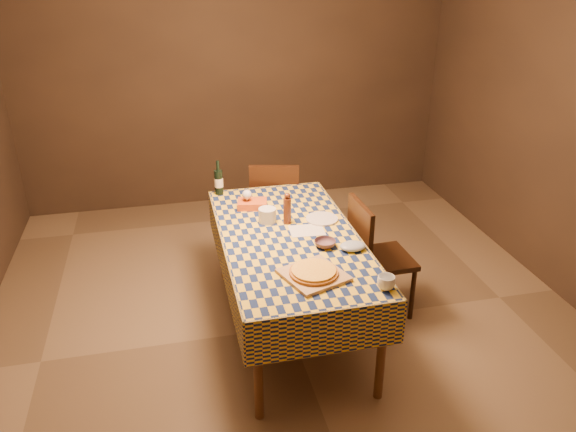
{
  "coord_description": "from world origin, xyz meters",
  "views": [
    {
      "loc": [
        -0.78,
        -3.35,
        2.56
      ],
      "look_at": [
        0.0,
        0.05,
        0.9
      ],
      "focal_mm": 35.0,
      "sensor_mm": 36.0,
      "label": 1
    }
  ],
  "objects": [
    {
      "name": "cutting_board",
      "position": [
        0.02,
        -0.55,
        0.78
      ],
      "size": [
        0.44,
        0.44,
        0.02
      ],
      "primitive_type": "cube",
      "rotation": [
        0.0,
        0.0,
        0.35
      ],
      "color": "tan",
      "rests_on": "dining_table"
    },
    {
      "name": "pepper_mill",
      "position": [
        0.03,
        0.2,
        0.88
      ],
      "size": [
        0.07,
        0.07,
        0.24
      ],
      "color": "#4E2312",
      "rests_on": "dining_table"
    },
    {
      "name": "chair_far",
      "position": [
        0.12,
        1.08,
        0.52
      ],
      "size": [
        0.51,
        0.52,
        0.93
      ],
      "color": "black",
      "rests_on": "ground"
    },
    {
      "name": "chair_right",
      "position": [
        0.66,
        0.07,
        0.52
      ],
      "size": [
        0.44,
        0.44,
        0.93
      ],
      "color": "black",
      "rests_on": "ground"
    },
    {
      "name": "takeout_container",
      "position": [
        -0.17,
        0.53,
        0.8
      ],
      "size": [
        0.25,
        0.2,
        0.06
      ],
      "primitive_type": "cube",
      "rotation": [
        0.0,
        0.0,
        -0.2
      ],
      "color": "#C64E1A",
      "rests_on": "dining_table"
    },
    {
      "name": "wine_glass",
      "position": [
        -0.21,
        0.53,
        0.87
      ],
      "size": [
        0.07,
        0.07,
        0.15
      ],
      "color": "silver",
      "rests_on": "dining_table"
    },
    {
      "name": "flour_patch",
      "position": [
        0.14,
        0.05,
        0.77
      ],
      "size": [
        0.25,
        0.2,
        0.0
      ],
      "primitive_type": "cube",
      "rotation": [
        0.0,
        0.0,
        -0.07
      ],
      "color": "silver",
      "rests_on": "dining_table"
    },
    {
      "name": "flour_bag",
      "position": [
        0.36,
        -0.28,
        0.8
      ],
      "size": [
        0.21,
        0.19,
        0.05
      ],
      "primitive_type": "ellipsoid",
      "rotation": [
        0.0,
        0.0,
        -0.37
      ],
      "color": "#91A3B9",
      "rests_on": "dining_table"
    },
    {
      "name": "dining_table",
      "position": [
        0.0,
        0.0,
        0.69
      ],
      "size": [
        0.94,
        1.84,
        0.77
      ],
      "color": "brown",
      "rests_on": "ground"
    },
    {
      "name": "pizza",
      "position": [
        0.02,
        -0.55,
        0.81
      ],
      "size": [
        0.33,
        0.33,
        0.03
      ],
      "color": "#A6601B",
      "rests_on": "cutting_board"
    },
    {
      "name": "bowl",
      "position": [
        0.2,
        -0.2,
        0.79
      ],
      "size": [
        0.15,
        0.15,
        0.04
      ],
      "primitive_type": "imported",
      "rotation": [
        0.0,
        0.0,
        0.06
      ],
      "color": "#583E4A",
      "rests_on": "dining_table"
    },
    {
      "name": "deli_tub",
      "position": [
        -0.11,
        0.25,
        0.82
      ],
      "size": [
        0.14,
        0.14,
        0.11
      ],
      "primitive_type": "cylinder",
      "rotation": [
        0.0,
        0.0,
        0.15
      ],
      "color": "silver",
      "rests_on": "dining_table"
    },
    {
      "name": "tumbler",
      "position": [
        0.4,
        -0.78,
        0.81
      ],
      "size": [
        0.13,
        0.13,
        0.08
      ],
      "primitive_type": "imported",
      "rotation": [
        0.0,
        0.0,
        -0.2
      ],
      "color": "silver",
      "rests_on": "dining_table"
    },
    {
      "name": "room",
      "position": [
        0.0,
        0.0,
        1.35
      ],
      "size": [
        5.0,
        5.1,
        2.7
      ],
      "color": "brown",
      "rests_on": "ground"
    },
    {
      "name": "white_plate",
      "position": [
        0.29,
        0.2,
        0.78
      ],
      "size": [
        0.28,
        0.28,
        0.01
      ],
      "primitive_type": "cylinder",
      "rotation": [
        0.0,
        0.0,
        -0.23
      ],
      "color": "silver",
      "rests_on": "dining_table"
    },
    {
      "name": "wine_bottle",
      "position": [
        -0.39,
        0.85,
        0.88
      ],
      "size": [
        0.08,
        0.08,
        0.28
      ],
      "color": "black",
      "rests_on": "dining_table"
    }
  ]
}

